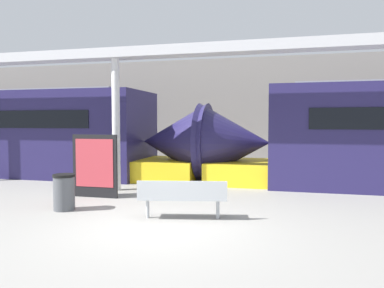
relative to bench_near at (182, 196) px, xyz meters
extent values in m
plane|color=gray|center=(-0.28, -0.67, -0.49)|extent=(60.00, 60.00, 0.00)
cube|color=gray|center=(-0.28, 10.39, 2.01)|extent=(56.00, 0.20, 5.00)
cone|color=#231E4C|center=(0.35, 5.14, 0.83)|extent=(2.36, 2.63, 2.63)
cube|color=yellow|center=(0.58, 5.14, -0.14)|extent=(2.12, 2.46, 0.70)
cone|color=#231E4C|center=(-1.70, 5.14, 0.83)|extent=(2.36, 2.63, 2.63)
cube|color=yellow|center=(-1.93, 5.14, -0.14)|extent=(2.12, 2.46, 0.70)
cube|color=#ADB2B7|center=(-0.02, 0.08, -0.07)|extent=(1.87, 0.80, 0.04)
cube|color=#ADB2B7|center=(0.02, -0.12, 0.14)|extent=(1.79, 0.40, 0.36)
cylinder|color=#ADB2B7|center=(-0.73, -0.07, -0.29)|extent=(0.07, 0.07, 0.41)
cylinder|color=#ADB2B7|center=(0.70, 0.23, -0.29)|extent=(0.07, 0.07, 0.41)
cylinder|color=#4C4F54|center=(-2.82, 0.12, -0.11)|extent=(0.47, 0.47, 0.76)
cylinder|color=black|center=(-2.82, 0.12, 0.30)|extent=(0.49, 0.49, 0.06)
cube|color=black|center=(-2.85, 1.61, 0.34)|extent=(1.27, 0.06, 1.67)
cube|color=#B73842|center=(-2.85, 1.57, 0.42)|extent=(1.08, 0.01, 1.27)
cylinder|color=silver|center=(-2.77, 2.73, 1.42)|extent=(0.23, 0.23, 3.82)
cube|color=#B7B7BC|center=(-2.77, 2.73, 3.46)|extent=(28.00, 0.60, 0.28)
camera|label=1|loc=(2.06, -7.28, 1.49)|focal=35.00mm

